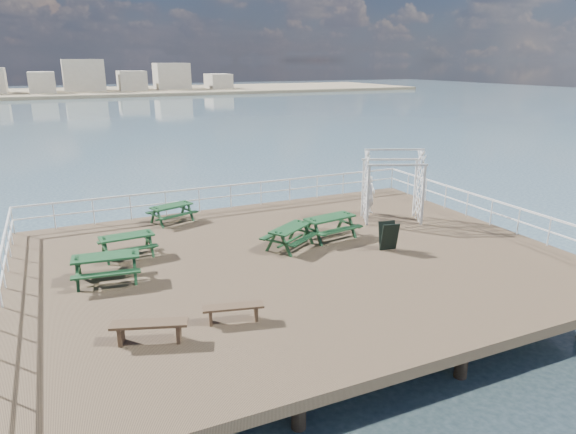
% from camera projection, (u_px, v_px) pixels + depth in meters
% --- Properties ---
extents(ground, '(18.00, 14.00, 0.30)m').
position_uv_depth(ground, '(295.00, 262.00, 17.56)').
color(ground, brown).
rests_on(ground, ground).
extents(sea_backdrop, '(300.00, 300.00, 9.20)m').
position_uv_depth(sea_backdrop, '(126.00, 87.00, 139.26)').
color(sea_backdrop, '#395260').
rests_on(sea_backdrop, ground).
extents(railing, '(17.77, 13.76, 1.10)m').
position_uv_depth(railing, '(265.00, 214.00, 19.47)').
color(railing, silver).
rests_on(railing, ground).
extents(picnic_table_a, '(1.87, 1.56, 0.86)m').
position_uv_depth(picnic_table_a, '(127.00, 241.00, 17.50)').
color(picnic_table_a, '#153C1F').
rests_on(picnic_table_a, ground).
extents(picnic_table_b, '(2.05, 1.84, 0.83)m').
position_uv_depth(picnic_table_b, '(172.00, 210.00, 21.25)').
color(picnic_table_b, '#153C1F').
rests_on(picnic_table_b, ground).
extents(picnic_table_c, '(2.31, 2.21, 0.88)m').
position_uv_depth(picnic_table_c, '(290.00, 233.00, 18.31)').
color(picnic_table_c, '#153C1F').
rests_on(picnic_table_c, ground).
extents(picnic_table_d, '(2.12, 1.79, 0.95)m').
position_uv_depth(picnic_table_d, '(106.00, 263.00, 15.50)').
color(picnic_table_d, '#153C1F').
rests_on(picnic_table_d, ground).
extents(picnic_table_e, '(2.18, 1.87, 0.95)m').
position_uv_depth(picnic_table_e, '(330.00, 222.00, 19.33)').
color(picnic_table_e, '#153C1F').
rests_on(picnic_table_e, ground).
extents(flat_bench_near, '(1.85, 0.99, 0.52)m').
position_uv_depth(flat_bench_near, '(150.00, 327.00, 12.17)').
color(flat_bench_near, brown).
rests_on(flat_bench_near, ground).
extents(flat_bench_far, '(1.60, 0.72, 0.45)m').
position_uv_depth(flat_bench_far, '(233.00, 310.00, 13.15)').
color(flat_bench_far, brown).
rests_on(flat_bench_far, ground).
extents(trellis_arbor, '(2.75, 2.16, 3.03)m').
position_uv_depth(trellis_arbor, '(392.00, 189.00, 21.26)').
color(trellis_arbor, silver).
rests_on(trellis_arbor, ground).
extents(sandwich_board, '(0.70, 0.57, 1.03)m').
position_uv_depth(sandwich_board, '(388.00, 236.00, 18.14)').
color(sandwich_board, black).
rests_on(sandwich_board, ground).
extents(person, '(0.74, 0.67, 1.70)m').
position_uv_depth(person, '(370.00, 195.00, 22.30)').
color(person, silver).
rests_on(person, ground).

